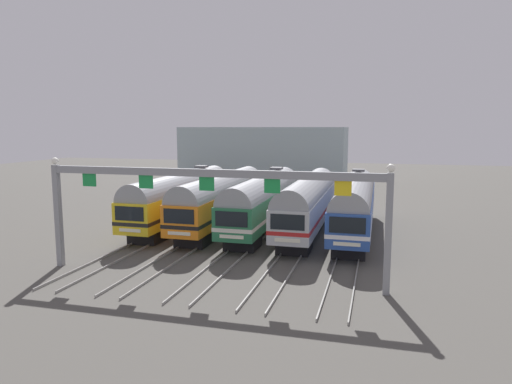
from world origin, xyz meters
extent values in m
plane|color=#4C4944|center=(0.00, 0.00, 0.00)|extent=(160.00, 160.00, 0.00)
cube|color=gray|center=(-8.42, 17.00, 0.07)|extent=(0.07, 70.00, 0.15)
cube|color=gray|center=(-6.98, 17.00, 0.07)|extent=(0.07, 70.00, 0.15)
cube|color=gray|center=(-4.57, 17.00, 0.07)|extent=(0.07, 70.00, 0.15)
cube|color=gray|center=(-3.13, 17.00, 0.07)|extent=(0.07, 70.00, 0.15)
cube|color=gray|center=(-0.72, 17.00, 0.07)|extent=(0.07, 70.00, 0.15)
cube|color=gray|center=(0.72, 17.00, 0.07)|extent=(0.07, 70.00, 0.15)
cube|color=gray|center=(3.13, 17.00, 0.07)|extent=(0.07, 70.00, 0.15)
cube|color=gray|center=(4.57, 17.00, 0.07)|extent=(0.07, 70.00, 0.15)
cube|color=gray|center=(6.98, 17.00, 0.07)|extent=(0.07, 70.00, 0.15)
cube|color=gray|center=(8.42, 17.00, 0.07)|extent=(0.07, 70.00, 0.15)
cube|color=gold|center=(-7.70, 0.00, 2.23)|extent=(2.85, 18.00, 2.35)
cube|color=black|center=(-7.70, 0.00, 1.87)|extent=(2.88, 18.02, 0.28)
cylinder|color=gray|center=(-7.70, 0.00, 3.40)|extent=(2.74, 17.64, 2.74)
cube|color=black|center=(-7.70, -9.02, 2.70)|extent=(2.28, 0.06, 1.03)
cube|color=silver|center=(-7.70, -9.02, 1.47)|extent=(1.71, 0.05, 0.24)
cube|color=black|center=(-7.70, -6.30, 0.53)|extent=(2.28, 2.60, 1.05)
cube|color=black|center=(-7.70, 6.30, 0.53)|extent=(2.28, 2.60, 1.05)
cube|color=#4C4C51|center=(-7.70, 5.04, 4.95)|extent=(1.10, 1.10, 0.20)
cube|color=orange|center=(-3.85, 0.00, 2.23)|extent=(2.85, 18.00, 2.35)
cube|color=black|center=(-3.85, 0.00, 1.87)|extent=(2.88, 18.02, 0.28)
cylinder|color=gray|center=(-3.85, 0.00, 3.40)|extent=(2.74, 17.64, 2.74)
cube|color=black|center=(-3.85, -9.02, 2.70)|extent=(2.28, 0.06, 1.03)
cube|color=silver|center=(-3.85, -9.02, 1.47)|extent=(1.71, 0.05, 0.24)
cube|color=black|center=(-3.85, -6.30, 0.53)|extent=(2.28, 2.60, 1.05)
cube|color=black|center=(-3.85, 6.30, 0.53)|extent=(2.28, 2.60, 1.05)
cube|color=#236B42|center=(0.00, 0.00, 2.23)|extent=(2.85, 18.00, 2.35)
cube|color=silver|center=(0.00, 0.00, 1.87)|extent=(2.88, 18.02, 0.28)
cylinder|color=gray|center=(0.00, 0.00, 3.40)|extent=(2.74, 17.64, 2.74)
cube|color=black|center=(0.00, -9.02, 2.70)|extent=(2.28, 0.06, 1.03)
cube|color=silver|center=(0.00, -9.02, 1.47)|extent=(1.71, 0.05, 0.24)
cube|color=black|center=(0.00, -6.30, 0.53)|extent=(2.28, 2.60, 1.05)
cube|color=black|center=(0.00, 6.30, 0.53)|extent=(2.28, 2.60, 1.05)
cube|color=#4C4C51|center=(0.00, 5.04, 4.95)|extent=(1.10, 1.10, 0.20)
cube|color=#B2B5BA|center=(3.85, 0.00, 2.23)|extent=(2.85, 18.00, 2.35)
cube|color=#B21E1E|center=(3.85, 0.00, 1.87)|extent=(2.88, 18.02, 0.28)
cylinder|color=gray|center=(3.85, 0.00, 3.40)|extent=(2.74, 17.64, 2.74)
cube|color=black|center=(3.85, -9.02, 2.70)|extent=(2.28, 0.06, 1.03)
cube|color=silver|center=(3.85, -9.02, 1.47)|extent=(1.71, 0.05, 0.24)
cube|color=black|center=(3.85, -6.30, 0.53)|extent=(2.28, 2.60, 1.05)
cube|color=black|center=(3.85, 6.30, 0.53)|extent=(2.28, 2.60, 1.05)
cube|color=#284C9E|center=(7.70, 0.00, 2.23)|extent=(2.85, 18.00, 2.35)
cube|color=white|center=(7.70, 0.00, 1.87)|extent=(2.88, 18.02, 0.28)
cylinder|color=gray|center=(7.70, 0.00, 3.40)|extent=(2.74, 17.64, 2.74)
cube|color=black|center=(7.70, -9.02, 2.70)|extent=(2.28, 0.06, 1.03)
cube|color=silver|center=(7.70, -9.02, 1.47)|extent=(1.71, 0.05, 0.24)
cube|color=black|center=(7.70, -6.30, 0.53)|extent=(2.28, 2.60, 1.05)
cube|color=black|center=(7.70, 6.30, 0.53)|extent=(2.28, 2.60, 1.05)
cube|color=#4C4C51|center=(7.70, 5.04, 4.95)|extent=(1.10, 1.10, 0.20)
cube|color=gray|center=(-10.10, -13.50, 3.25)|extent=(0.36, 0.36, 6.50)
cube|color=gray|center=(10.10, -13.50, 3.25)|extent=(0.36, 0.36, 6.50)
cube|color=gray|center=(0.00, -13.50, 6.25)|extent=(20.20, 0.32, 0.44)
cube|color=#198C3F|center=(-7.70, -13.50, 5.63)|extent=(0.90, 0.08, 0.80)
cube|color=#198C3F|center=(-3.85, -13.50, 5.63)|extent=(0.90, 0.08, 0.80)
cube|color=#198C3F|center=(0.00, -13.50, 5.63)|extent=(0.90, 0.08, 0.80)
cube|color=#198C3F|center=(3.85, -13.50, 5.63)|extent=(0.90, 0.08, 0.80)
cube|color=yellow|center=(7.70, -13.50, 5.63)|extent=(0.90, 0.08, 0.80)
sphere|color=white|center=(-10.10, -13.50, 6.75)|extent=(0.44, 0.44, 0.44)
sphere|color=white|center=(10.10, -13.50, 6.75)|extent=(0.44, 0.44, 0.44)
cube|color=#9EB2B7|center=(-8.59, 34.63, 4.44)|extent=(26.05, 10.00, 8.89)
camera|label=1|loc=(9.51, -38.10, 8.82)|focal=32.39mm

